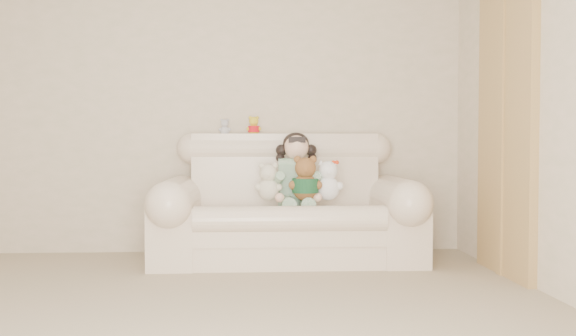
{
  "coord_description": "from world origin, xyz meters",
  "views": [
    {
      "loc": [
        0.43,
        -2.85,
        0.92
      ],
      "look_at": [
        0.7,
        1.9,
        0.75
      ],
      "focal_mm": 38.12,
      "sensor_mm": 36.0,
      "label": 1
    }
  ],
  "objects_px": {
    "sofa": "(287,197)",
    "brown_teddy": "(305,174)",
    "cream_teddy": "(268,178)",
    "seated_child": "(296,169)",
    "white_cat": "(328,176)"
  },
  "relations": [
    {
      "from": "sofa",
      "to": "brown_teddy",
      "type": "xyz_separation_m",
      "value": [
        0.13,
        -0.15,
        0.19
      ]
    },
    {
      "from": "cream_teddy",
      "to": "sofa",
      "type": "bearing_deg",
      "value": 49.44
    },
    {
      "from": "cream_teddy",
      "to": "brown_teddy",
      "type": "bearing_deg",
      "value": 6.7
    },
    {
      "from": "brown_teddy",
      "to": "cream_teddy",
      "type": "distance_m",
      "value": 0.29
    },
    {
      "from": "seated_child",
      "to": "white_cat",
      "type": "distance_m",
      "value": 0.3
    },
    {
      "from": "seated_child",
      "to": "sofa",
      "type": "bearing_deg",
      "value": -132.32
    },
    {
      "from": "seated_child",
      "to": "cream_teddy",
      "type": "xyz_separation_m",
      "value": [
        -0.23,
        -0.18,
        -0.06
      ]
    },
    {
      "from": "sofa",
      "to": "seated_child",
      "type": "height_order",
      "value": "seated_child"
    },
    {
      "from": "brown_teddy",
      "to": "white_cat",
      "type": "xyz_separation_m",
      "value": [
        0.18,
        0.04,
        -0.02
      ]
    },
    {
      "from": "brown_teddy",
      "to": "sofa",
      "type": "bearing_deg",
      "value": 131.98
    },
    {
      "from": "cream_teddy",
      "to": "seated_child",
      "type": "bearing_deg",
      "value": 54.17
    },
    {
      "from": "sofa",
      "to": "seated_child",
      "type": "relative_size",
      "value": 3.36
    },
    {
      "from": "white_cat",
      "to": "cream_teddy",
      "type": "xyz_separation_m",
      "value": [
        -0.47,
        0.0,
        -0.01
      ]
    },
    {
      "from": "brown_teddy",
      "to": "white_cat",
      "type": "distance_m",
      "value": 0.19
    },
    {
      "from": "sofa",
      "to": "brown_teddy",
      "type": "bearing_deg",
      "value": -48.52
    }
  ]
}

